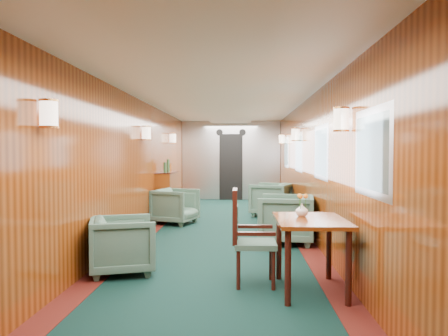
% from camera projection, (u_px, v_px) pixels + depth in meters
% --- Properties ---
extents(room, '(12.00, 12.10, 2.40)m').
position_uv_depth(room, '(222.00, 141.00, 7.39)').
color(room, black).
rests_on(room, ground).
extents(bulkhead, '(2.98, 0.17, 2.39)m').
position_uv_depth(bulkhead, '(231.00, 161.00, 13.31)').
color(bulkhead, '#B5B8BD').
rests_on(bulkhead, ground).
extents(windows_right, '(0.02, 8.60, 0.80)m').
position_uv_depth(windows_right, '(308.00, 152.00, 7.58)').
color(windows_right, '#ACAEB3').
rests_on(windows_right, ground).
extents(wall_sconces, '(2.97, 7.97, 0.25)m').
position_uv_depth(wall_sconces, '(223.00, 134.00, 7.95)').
color(wall_sconces, '#FFE3C6').
rests_on(wall_sconces, ground).
extents(dining_table, '(0.73, 1.03, 0.76)m').
position_uv_depth(dining_table, '(311.00, 230.00, 4.53)').
color(dining_table, brown).
rests_on(dining_table, ground).
extents(side_chair, '(0.47, 0.50, 1.05)m').
position_uv_depth(side_chair, '(246.00, 233.00, 4.77)').
color(side_chair, '#1A3E33').
rests_on(side_chair, ground).
extents(credenza, '(0.35, 1.13, 1.29)m').
position_uv_depth(credenza, '(167.00, 194.00, 9.71)').
color(credenza, brown).
rests_on(credenza, ground).
extents(flower_vase, '(0.17, 0.17, 0.14)m').
position_uv_depth(flower_vase, '(302.00, 210.00, 4.68)').
color(flower_vase, silver).
rests_on(flower_vase, dining_table).
extents(armchair_left_near, '(0.93, 0.92, 0.68)m').
position_uv_depth(armchair_left_near, '(123.00, 245.00, 5.23)').
color(armchair_left_near, '#1A3E33').
rests_on(armchair_left_near, ground).
extents(armchair_left_far, '(0.99, 0.98, 0.71)m').
position_uv_depth(armchair_left_far, '(176.00, 206.00, 8.84)').
color(armchair_left_far, '#1A3E33').
rests_on(armchair_left_far, ground).
extents(armchair_right_near, '(0.97, 0.95, 0.78)m').
position_uv_depth(armchair_right_near, '(286.00, 219.00, 6.94)').
color(armchair_right_near, '#1A3E33').
rests_on(armchair_right_near, ground).
extents(armchair_right_far, '(1.06, 1.05, 0.76)m').
position_uv_depth(armchair_right_far, '(271.00, 199.00, 9.91)').
color(armchair_right_far, '#1A3E33').
rests_on(armchair_right_far, ground).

